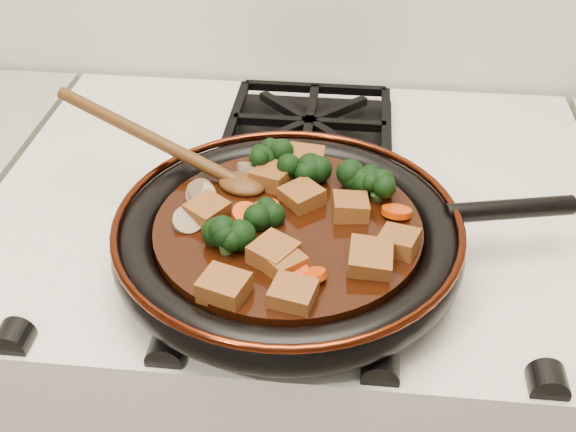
# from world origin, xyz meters

# --- Properties ---
(stove) EXTENTS (0.76, 0.60, 0.90)m
(stove) POSITION_xyz_m (0.00, 1.69, 0.45)
(stove) COLOR beige
(stove) RESTS_ON ground
(burner_grate_front) EXTENTS (0.23, 0.23, 0.03)m
(burner_grate_front) POSITION_xyz_m (0.00, 1.55, 0.91)
(burner_grate_front) COLOR black
(burner_grate_front) RESTS_ON stove
(burner_grate_back) EXTENTS (0.23, 0.23, 0.03)m
(burner_grate_back) POSITION_xyz_m (0.00, 1.83, 0.91)
(burner_grate_back) COLOR black
(burner_grate_back) RESTS_ON stove
(skillet) EXTENTS (0.49, 0.37, 0.05)m
(skillet) POSITION_xyz_m (0.00, 1.55, 0.94)
(skillet) COLOR black
(skillet) RESTS_ON burner_grate_front
(braising_sauce) EXTENTS (0.28, 0.28, 0.02)m
(braising_sauce) POSITION_xyz_m (0.00, 1.55, 0.95)
(braising_sauce) COLOR black
(braising_sauce) RESTS_ON skillet
(tofu_cube_0) EXTENTS (0.05, 0.05, 0.02)m
(tofu_cube_0) POSITION_xyz_m (0.11, 1.52, 0.97)
(tofu_cube_0) COLOR brown
(tofu_cube_0) RESTS_ON braising_sauce
(tofu_cube_1) EXTENTS (0.04, 0.04, 0.03)m
(tofu_cube_1) POSITION_xyz_m (0.01, 1.66, 0.97)
(tofu_cube_1) COLOR brown
(tofu_cube_1) RESTS_ON braising_sauce
(tofu_cube_2) EXTENTS (0.05, 0.05, 0.02)m
(tofu_cube_2) POSITION_xyz_m (-0.01, 1.49, 0.97)
(tofu_cube_2) COLOR brown
(tofu_cube_2) RESTS_ON braising_sauce
(tofu_cube_3) EXTENTS (0.04, 0.04, 0.03)m
(tofu_cube_3) POSITION_xyz_m (0.06, 1.58, 0.97)
(tofu_cube_3) COLOR brown
(tofu_cube_3) RESTS_ON braising_sauce
(tofu_cube_4) EXTENTS (0.05, 0.05, 0.02)m
(tofu_cube_4) POSITION_xyz_m (0.00, 1.48, 0.97)
(tofu_cube_4) COLOR brown
(tofu_cube_4) RESTS_ON braising_sauce
(tofu_cube_5) EXTENTS (0.05, 0.04, 0.02)m
(tofu_cube_5) POSITION_xyz_m (0.02, 1.44, 0.97)
(tofu_cube_5) COLOR brown
(tofu_cube_5) RESTS_ON braising_sauce
(tofu_cube_6) EXTENTS (0.05, 0.05, 0.03)m
(tofu_cube_6) POSITION_xyz_m (-0.02, 1.62, 0.97)
(tofu_cube_6) COLOR brown
(tofu_cube_6) RESTS_ON braising_sauce
(tofu_cube_7) EXTENTS (0.04, 0.05, 0.03)m
(tofu_cube_7) POSITION_xyz_m (0.09, 1.49, 0.97)
(tofu_cube_7) COLOR brown
(tofu_cube_7) RESTS_ON braising_sauce
(tofu_cube_8) EXTENTS (0.05, 0.05, 0.03)m
(tofu_cube_8) POSITION_xyz_m (-0.09, 1.55, 0.97)
(tofu_cube_8) COLOR brown
(tofu_cube_8) RESTS_ON braising_sauce
(tofu_cube_9) EXTENTS (0.06, 0.05, 0.02)m
(tofu_cube_9) POSITION_xyz_m (0.01, 1.59, 0.97)
(tofu_cube_9) COLOR brown
(tofu_cube_9) RESTS_ON braising_sauce
(tofu_cube_10) EXTENTS (0.05, 0.05, 0.02)m
(tofu_cube_10) POSITION_xyz_m (-0.05, 1.44, 0.97)
(tofu_cube_10) COLOR brown
(tofu_cube_10) RESTS_ON braising_sauce
(broccoli_floret_0) EXTENTS (0.07, 0.08, 0.06)m
(broccoli_floret_0) POSITION_xyz_m (0.01, 1.63, 0.97)
(broccoli_floret_0) COLOR black
(broccoli_floret_0) RESTS_ON braising_sauce
(broccoli_floret_1) EXTENTS (0.07, 0.07, 0.05)m
(broccoli_floret_1) POSITION_xyz_m (0.07, 1.63, 0.97)
(broccoli_floret_1) COLOR black
(broccoli_floret_1) RESTS_ON braising_sauce
(broccoli_floret_2) EXTENTS (0.09, 0.09, 0.06)m
(broccoli_floret_2) POSITION_xyz_m (-0.06, 1.50, 0.97)
(broccoli_floret_2) COLOR black
(broccoli_floret_2) RESTS_ON braising_sauce
(broccoli_floret_3) EXTENTS (0.09, 0.09, 0.07)m
(broccoli_floret_3) POSITION_xyz_m (0.09, 1.60, 0.97)
(broccoli_floret_3) COLOR black
(broccoli_floret_3) RESTS_ON braising_sauce
(broccoli_floret_4) EXTENTS (0.09, 0.08, 0.07)m
(broccoli_floret_4) POSITION_xyz_m (0.02, 1.63, 0.97)
(broccoli_floret_4) COLOR black
(broccoli_floret_4) RESTS_ON braising_sauce
(broccoli_floret_5) EXTENTS (0.09, 0.09, 0.06)m
(broccoli_floret_5) POSITION_xyz_m (-0.02, 1.55, 0.97)
(broccoli_floret_5) COLOR black
(broccoli_floret_5) RESTS_ON braising_sauce
(broccoli_floret_6) EXTENTS (0.09, 0.09, 0.06)m
(broccoli_floret_6) POSITION_xyz_m (-0.03, 1.66, 0.97)
(broccoli_floret_6) COLOR black
(broccoli_floret_6) RESTS_ON braising_sauce
(broccoli_floret_7) EXTENTS (0.08, 0.07, 0.06)m
(broccoli_floret_7) POSITION_xyz_m (-0.04, 1.65, 0.97)
(broccoli_floret_7) COLOR black
(broccoli_floret_7) RESTS_ON braising_sauce
(carrot_coin_0) EXTENTS (0.03, 0.03, 0.02)m
(carrot_coin_0) POSITION_xyz_m (0.03, 1.47, 0.96)
(carrot_coin_0) COLOR #C93605
(carrot_coin_0) RESTS_ON braising_sauce
(carrot_coin_1) EXTENTS (0.03, 0.03, 0.02)m
(carrot_coin_1) POSITION_xyz_m (0.11, 1.58, 0.96)
(carrot_coin_1) COLOR #C93605
(carrot_coin_1) RESTS_ON braising_sauce
(carrot_coin_2) EXTENTS (0.03, 0.03, 0.02)m
(carrot_coin_2) POSITION_xyz_m (-0.05, 1.56, 0.96)
(carrot_coin_2) COLOR #C93605
(carrot_coin_2) RESTS_ON braising_sauce
(carrot_coin_3) EXTENTS (0.03, 0.03, 0.01)m
(carrot_coin_3) POSITION_xyz_m (-0.02, 1.57, 0.96)
(carrot_coin_3) COLOR #C93605
(carrot_coin_3) RESTS_ON braising_sauce
(carrot_coin_4) EXTENTS (0.03, 0.03, 0.02)m
(carrot_coin_4) POSITION_xyz_m (0.01, 1.47, 0.96)
(carrot_coin_4) COLOR #C93605
(carrot_coin_4) RESTS_ON braising_sauce
(mushroom_slice_0) EXTENTS (0.05, 0.05, 0.02)m
(mushroom_slice_0) POSITION_xyz_m (-0.05, 1.64, 0.97)
(mushroom_slice_0) COLOR brown
(mushroom_slice_0) RESTS_ON braising_sauce
(mushroom_slice_1) EXTENTS (0.04, 0.04, 0.02)m
(mushroom_slice_1) POSITION_xyz_m (-0.10, 1.54, 0.97)
(mushroom_slice_1) COLOR brown
(mushroom_slice_1) RESTS_ON braising_sauce
(mushroom_slice_2) EXTENTS (0.04, 0.04, 0.03)m
(mushroom_slice_2) POSITION_xyz_m (-0.10, 1.58, 0.97)
(mushroom_slice_2) COLOR brown
(mushroom_slice_2) RESTS_ON braising_sauce
(mushroom_slice_3) EXTENTS (0.04, 0.04, 0.02)m
(mushroom_slice_3) POSITION_xyz_m (-0.10, 1.58, 0.97)
(mushroom_slice_3) COLOR brown
(mushroom_slice_3) RESTS_ON braising_sauce
(wooden_spoon) EXTENTS (0.16, 0.08, 0.25)m
(wooden_spoon) POSITION_xyz_m (-0.12, 1.64, 0.98)
(wooden_spoon) COLOR #472A0F
(wooden_spoon) RESTS_ON braising_sauce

